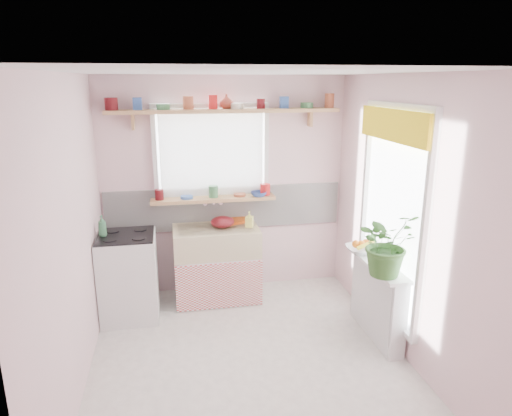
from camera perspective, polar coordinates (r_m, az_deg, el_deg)
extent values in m
plane|color=white|center=(4.34, -0.79, -18.54)|extent=(3.20, 3.20, 0.00)
plane|color=white|center=(3.59, -0.94, 16.66)|extent=(3.20, 3.20, 0.00)
plane|color=beige|center=(5.30, -3.88, 2.69)|extent=(2.80, 0.00, 2.80)
plane|color=beige|center=(2.35, 6.20, -14.76)|extent=(2.80, 0.00, 2.80)
plane|color=beige|center=(3.81, -22.13, -3.71)|extent=(0.00, 3.20, 3.20)
plane|color=beige|center=(4.24, 18.13, -1.40)|extent=(0.00, 3.20, 3.20)
cube|color=white|center=(5.35, -3.81, 0.04)|extent=(2.74, 0.03, 0.50)
cube|color=#CD8495|center=(5.41, -3.77, -2.01)|extent=(2.74, 0.02, 0.12)
cube|color=white|center=(5.21, -5.60, 6.89)|extent=(1.20, 0.01, 1.00)
cube|color=white|center=(5.14, -5.53, 6.78)|extent=(1.15, 0.02, 0.95)
cube|color=white|center=(4.40, 16.84, -0.67)|extent=(0.01, 1.10, 1.90)
cube|color=yellow|center=(4.22, 16.67, 9.89)|extent=(0.03, 1.20, 0.28)
cube|color=white|center=(5.31, -4.90, -8.41)|extent=(0.85, 0.55, 0.55)
cube|color=#CC3C3C|center=(5.06, -4.55, -9.69)|extent=(0.95, 0.02, 0.53)
cube|color=beige|center=(5.16, -5.01, -4.09)|extent=(0.95, 0.55, 0.30)
cylinder|color=silver|center=(5.28, -5.40, 0.90)|extent=(0.03, 0.22, 0.03)
cube|color=white|center=(5.02, -15.60, -8.29)|extent=(0.58, 0.58, 0.90)
cube|color=black|center=(4.85, -15.99, -3.37)|extent=(0.56, 0.56, 0.02)
cylinder|color=black|center=(4.73, -17.82, -3.82)|extent=(0.14, 0.14, 0.01)
cylinder|color=black|center=(4.71, -14.44, -3.66)|extent=(0.14, 0.14, 0.01)
cylinder|color=black|center=(5.00, -17.47, -2.76)|extent=(0.14, 0.14, 0.01)
cylinder|color=black|center=(4.97, -14.26, -2.61)|extent=(0.14, 0.14, 0.01)
cube|color=white|center=(4.68, 14.93, -11.08)|extent=(0.15, 0.90, 0.75)
cube|color=white|center=(4.51, 14.93, -6.75)|extent=(0.22, 0.95, 0.03)
cube|color=tan|center=(5.20, -5.33, 1.14)|extent=(1.40, 0.22, 0.04)
cube|color=tan|center=(5.05, -3.87, 12.02)|extent=(2.52, 0.24, 0.04)
cylinder|color=#590F14|center=(5.04, -17.64, 12.25)|extent=(0.11, 0.11, 0.12)
cylinder|color=#3359A5|center=(5.02, -14.60, 12.46)|extent=(0.11, 0.11, 0.12)
cylinder|color=#3F7F4C|center=(5.01, -11.52, 12.29)|extent=(0.11, 0.11, 0.06)
cylinder|color=#A55133|center=(5.01, -8.47, 12.78)|extent=(0.11, 0.11, 0.12)
cylinder|color=red|center=(5.03, -5.41, 12.89)|extent=(0.11, 0.11, 0.12)
cylinder|color=silver|center=(5.07, -2.38, 12.62)|extent=(0.11, 0.11, 0.06)
cylinder|color=#590F14|center=(5.11, 0.61, 12.99)|extent=(0.11, 0.11, 0.12)
cylinder|color=#3359A5|center=(5.17, 3.53, 13.00)|extent=(0.11, 0.11, 0.12)
cylinder|color=#3F7F4C|center=(5.24, 6.37, 12.64)|extent=(0.11, 0.11, 0.06)
cylinder|color=#A55133|center=(5.32, 9.15, 12.91)|extent=(0.11, 0.11, 0.12)
cylinder|color=#590F14|center=(5.16, -12.22, 1.65)|extent=(0.11, 0.11, 0.12)
cylinder|color=#3359A5|center=(5.16, -8.78, 1.83)|extent=(0.11, 0.11, 0.12)
cylinder|color=#3F7F4C|center=(5.19, -5.34, 1.67)|extent=(0.11, 0.11, 0.06)
cylinder|color=#A55133|center=(5.22, -1.96, 2.15)|extent=(0.11, 0.11, 0.12)
cylinder|color=red|center=(5.27, 1.37, 2.30)|extent=(0.11, 0.11, 0.12)
cube|color=#D05212|center=(5.32, -2.89, -1.53)|extent=(0.44, 0.39, 0.04)
ellipsoid|color=#5E1016|center=(5.12, -4.20, -1.74)|extent=(0.27, 0.27, 0.12)
imported|color=#336227|center=(4.14, 16.10, -4.23)|extent=(0.63, 0.58, 0.59)
imported|color=silver|center=(4.67, 13.00, -5.12)|extent=(0.30, 0.30, 0.07)
imported|color=#37712D|center=(4.71, 14.32, -4.17)|extent=(0.11, 0.07, 0.21)
imported|color=#F2F66D|center=(5.10, -0.84, -1.42)|extent=(0.11, 0.11, 0.18)
imported|color=white|center=(5.24, -5.07, 1.96)|extent=(0.12, 0.12, 0.09)
imported|color=#2D4993|center=(5.20, 0.34, 1.76)|extent=(0.23, 0.23, 0.06)
imported|color=#A74533|center=(5.11, -3.71, 13.15)|extent=(0.18, 0.18, 0.15)
imported|color=#418355|center=(4.85, -18.67, -2.14)|extent=(0.10, 0.10, 0.22)
sphere|color=orange|center=(4.65, 13.04, -4.45)|extent=(0.08, 0.08, 0.08)
sphere|color=orange|center=(4.70, 13.57, -4.27)|extent=(0.08, 0.08, 0.08)
sphere|color=orange|center=(4.65, 12.38, -4.42)|extent=(0.08, 0.08, 0.08)
cylinder|color=gold|center=(4.62, 13.53, -4.52)|extent=(0.18, 0.04, 0.10)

